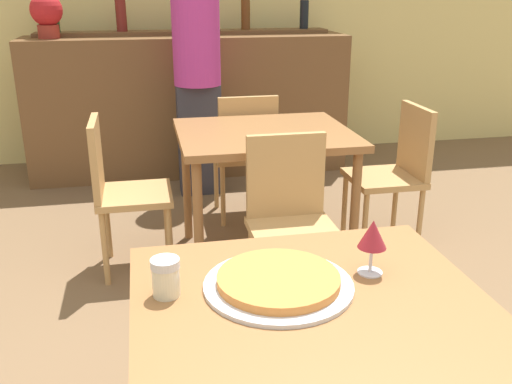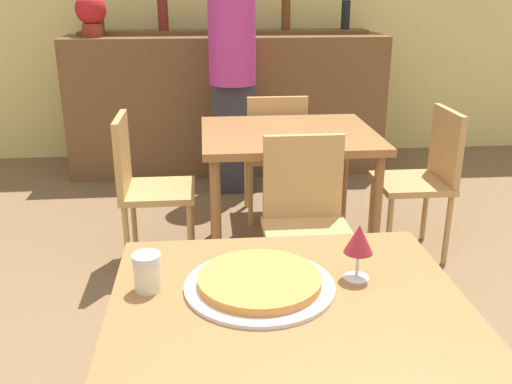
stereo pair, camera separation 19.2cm
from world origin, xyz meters
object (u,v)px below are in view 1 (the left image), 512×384
(potted_plant, at_px, (47,13))
(chair_far_side_front, at_px, (291,214))
(chair_far_side_back, at_px, (246,148))
(pizza_tray, at_px, (278,282))
(cheese_shaker, at_px, (166,277))
(person_standing, at_px, (197,69))
(chair_far_side_left, at_px, (119,185))
(wine_glass, at_px, (373,236))
(chair_far_side_right, at_px, (397,167))

(potted_plant, bearing_deg, chair_far_side_front, -60.46)
(chair_far_side_back, height_order, pizza_tray, chair_far_side_back)
(potted_plant, bearing_deg, pizza_tray, -73.94)
(chair_far_side_back, distance_m, cheese_shaker, 2.35)
(chair_far_side_front, height_order, person_standing, person_standing)
(chair_far_side_left, bearing_deg, pizza_tray, -164.27)
(chair_far_side_left, bearing_deg, wine_glass, -155.77)
(chair_far_side_back, height_order, person_standing, person_standing)
(wine_glass, relative_size, potted_plant, 0.48)
(chair_far_side_left, xyz_separation_m, wine_glass, (0.74, -1.65, 0.37))
(chair_far_side_front, height_order, wine_glass, wine_glass)
(chair_far_side_front, bearing_deg, person_standing, 97.72)
(wine_glass, bearing_deg, chair_far_side_back, 88.55)
(chair_far_side_right, xyz_separation_m, cheese_shaker, (-1.42, -1.66, 0.31))
(chair_far_side_right, height_order, person_standing, person_standing)
(pizza_tray, xyz_separation_m, person_standing, (0.09, 2.88, 0.17))
(pizza_tray, bearing_deg, cheese_shaker, 176.34)
(person_standing, distance_m, wine_glass, 2.86)
(cheese_shaker, height_order, potted_plant, potted_plant)
(chair_far_side_back, xyz_separation_m, cheese_shaker, (-0.62, -2.25, 0.31))
(chair_far_side_left, bearing_deg, chair_far_side_back, -53.92)
(chair_far_side_front, relative_size, person_standing, 0.50)
(chair_far_side_right, distance_m, person_standing, 1.65)
(chair_far_side_back, relative_size, person_standing, 0.50)
(cheese_shaker, distance_m, wine_glass, 0.57)
(chair_far_side_front, relative_size, cheese_shaker, 8.36)
(pizza_tray, relative_size, person_standing, 0.23)
(chair_far_side_front, distance_m, person_standing, 1.85)
(chair_far_side_left, distance_m, cheese_shaker, 1.70)
(potted_plant, bearing_deg, chair_far_side_back, -41.09)
(chair_far_side_front, height_order, chair_far_side_right, same)
(chair_far_side_back, xyz_separation_m, wine_glass, (-0.06, -2.24, 0.37))
(chair_far_side_left, relative_size, wine_glass, 5.42)
(chair_far_side_front, height_order, pizza_tray, chair_far_side_front)
(potted_plant, bearing_deg, chair_far_side_right, -39.27)
(chair_far_side_right, height_order, pizza_tray, chair_far_side_right)
(person_standing, bearing_deg, chair_far_side_back, -68.46)
(chair_far_side_back, bearing_deg, pizza_tray, 81.79)
(person_standing, distance_m, potted_plant, 1.25)
(chair_far_side_front, bearing_deg, chair_far_side_left, 143.92)
(pizza_tray, bearing_deg, chair_far_side_right, 56.15)
(potted_plant, bearing_deg, cheese_shaker, -78.54)
(chair_far_side_front, relative_size, chair_far_side_right, 1.00)
(potted_plant, bearing_deg, person_standing, -26.41)
(chair_far_side_back, height_order, chair_far_side_right, same)
(chair_far_side_back, bearing_deg, person_standing, -68.46)
(wine_glass, height_order, potted_plant, potted_plant)
(person_standing, bearing_deg, potted_plant, 153.59)
(pizza_tray, height_order, cheese_shaker, cheese_shaker)
(chair_far_side_right, bearing_deg, person_standing, -138.89)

